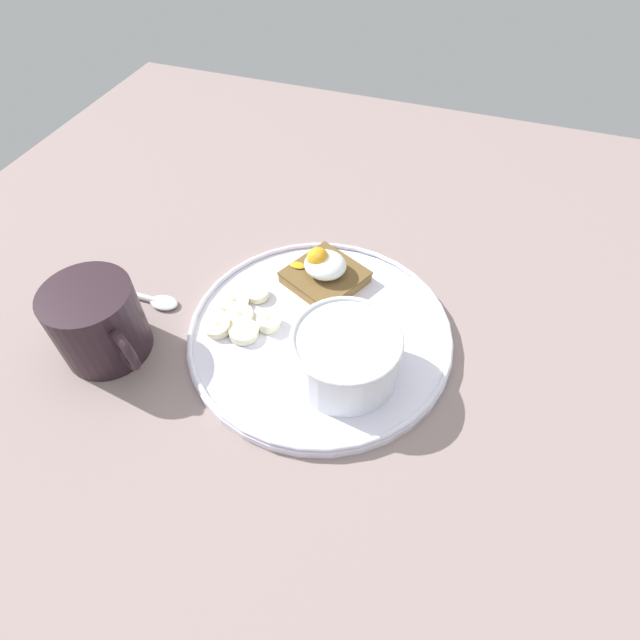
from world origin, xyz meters
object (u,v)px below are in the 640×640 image
at_px(banana_slice_back, 239,316).
at_px(banana_slice_right, 258,294).
at_px(coffee_mug, 98,322).
at_px(banana_slice_front, 269,321).
at_px(banana_slice_outer, 234,301).
at_px(toast_slice, 325,277).
at_px(banana_slice_left, 244,332).
at_px(banana_slice_inner, 218,327).
at_px(oatmeal_bowl, 346,354).
at_px(spoon, 143,297).
at_px(poached_egg, 323,263).

height_order(banana_slice_back, banana_slice_right, same).
bearing_deg(coffee_mug, banana_slice_front, -153.13).
xyz_separation_m(banana_slice_back, banana_slice_outer, (0.02, -0.02, 0.00)).
bearing_deg(banana_slice_outer, toast_slice, -141.58).
bearing_deg(toast_slice, banana_slice_left, 61.72).
distance_m(banana_slice_inner, banana_slice_outer, 0.04).
xyz_separation_m(oatmeal_bowl, toast_slice, (0.06, -0.12, -0.02)).
height_order(banana_slice_left, banana_slice_right, same).
bearing_deg(banana_slice_back, oatmeal_bowl, 166.85).
distance_m(banana_slice_left, banana_slice_back, 0.03).
xyz_separation_m(toast_slice, spoon, (0.21, 0.09, -0.02)).
height_order(toast_slice, banana_slice_inner, toast_slice).
relative_size(banana_slice_left, spoon, 0.33).
bearing_deg(banana_slice_left, oatmeal_bowl, 174.61).
height_order(banana_slice_front, spoon, banana_slice_front).
bearing_deg(toast_slice, banana_slice_front, 66.84).
distance_m(coffee_mug, spoon, 0.09).
bearing_deg(banana_slice_right, banana_slice_front, 128.74).
bearing_deg(coffee_mug, banana_slice_left, -156.73).
height_order(banana_slice_front, banana_slice_left, banana_slice_front).
bearing_deg(poached_egg, banana_slice_left, 62.75).
bearing_deg(coffee_mug, oatmeal_bowl, -169.56).
relative_size(toast_slice, poached_egg, 1.55).
bearing_deg(toast_slice, banana_slice_inner, 51.73).
bearing_deg(banana_slice_inner, banana_slice_right, -108.58).
xyz_separation_m(poached_egg, banana_slice_outer, (0.09, 0.07, -0.03)).
bearing_deg(banana_slice_front, banana_slice_right, -51.26).
xyz_separation_m(banana_slice_back, banana_slice_right, (-0.01, -0.04, 0.00)).
distance_m(toast_slice, poached_egg, 0.02).
distance_m(toast_slice, coffee_mug, 0.26).
bearing_deg(poached_egg, banana_slice_back, 51.18).
height_order(toast_slice, banana_slice_back, toast_slice).
xyz_separation_m(poached_egg, banana_slice_front, (0.04, 0.09, -0.02)).
relative_size(banana_slice_inner, coffee_mug, 0.35).
bearing_deg(banana_slice_left, poached_egg, -117.25).
bearing_deg(spoon, toast_slice, -155.68).
distance_m(poached_egg, banana_slice_back, 0.12).
relative_size(banana_slice_inner, spoon, 0.34).
relative_size(banana_slice_outer, coffee_mug, 0.35).
xyz_separation_m(banana_slice_front, banana_slice_back, (0.04, 0.00, -0.00)).
bearing_deg(spoon, oatmeal_bowl, 173.74).
bearing_deg(banana_slice_inner, oatmeal_bowl, 177.03).
bearing_deg(banana_slice_left, banana_slice_back, -53.35).
relative_size(oatmeal_bowl, banana_slice_inner, 2.62).
distance_m(oatmeal_bowl, banana_slice_right, 0.15).
relative_size(toast_slice, banana_slice_left, 2.65).
height_order(banana_slice_front, banana_slice_right, banana_slice_front).
relative_size(poached_egg, banana_slice_front, 2.23).
relative_size(banana_slice_right, banana_slice_outer, 0.78).
relative_size(oatmeal_bowl, coffee_mug, 0.92).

